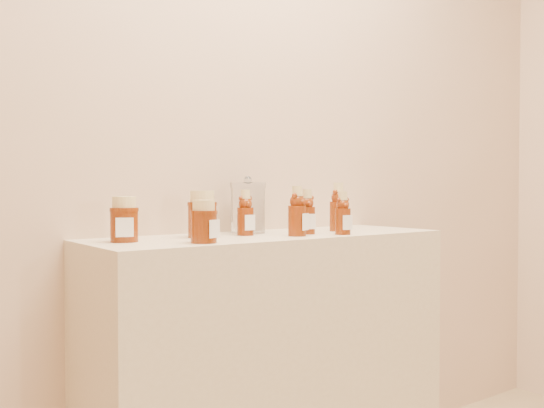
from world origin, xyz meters
TOP-DOWN VIEW (x-y plane):
  - wall_back at (0.00, 1.75)m, footprint 3.50×0.02m
  - display_table at (0.00, 1.55)m, footprint 1.20×0.40m
  - bear_bottle_back_left at (-0.08, 1.58)m, footprint 0.06×0.06m
  - bear_bottle_back_mid at (0.11, 1.50)m, footprint 0.07×0.07m
  - bear_bottle_back_right at (0.28, 1.54)m, footprint 0.08×0.08m
  - bear_bottle_front_left at (0.03, 1.46)m, footprint 0.08×0.08m
  - bear_bottle_front_right at (0.19, 1.42)m, footprint 0.06×0.06m
  - honey_jar_left at (-0.48, 1.59)m, footprint 0.10×0.10m
  - honey_jar_back at (-0.23, 1.59)m, footprint 0.10×0.10m
  - honey_jar_front at (-0.32, 1.43)m, footprint 0.10×0.10m
  - glass_canister at (-0.02, 1.65)m, footprint 0.15×0.15m

SIDE VIEW (x-z plane):
  - display_table at x=0.00m, z-range 0.00..0.90m
  - honey_jar_front at x=-0.32m, z-range 0.90..1.02m
  - honey_jar_left at x=-0.48m, z-range 0.90..1.03m
  - honey_jar_back at x=-0.23m, z-range 0.90..1.04m
  - bear_bottle_front_right at x=0.19m, z-range 0.90..1.06m
  - bear_bottle_back_left at x=-0.08m, z-range 0.90..1.06m
  - bear_bottle_back_mid at x=0.11m, z-range 0.90..1.07m
  - bear_bottle_front_left at x=0.03m, z-range 0.90..1.08m
  - glass_canister at x=-0.02m, z-range 0.90..1.08m
  - bear_bottle_back_right at x=0.28m, z-range 0.90..1.09m
  - wall_back at x=0.00m, z-range 0.00..2.70m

